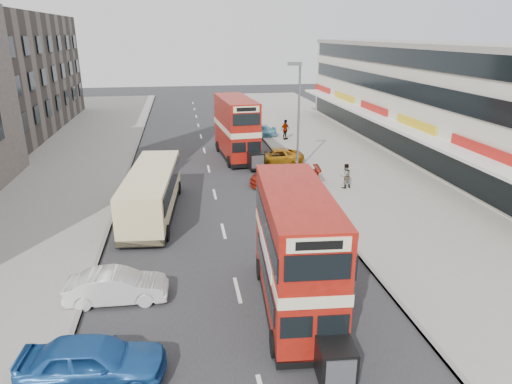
{
  "coord_description": "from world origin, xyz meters",
  "views": [
    {
      "loc": [
        -1.92,
        -14.27,
        10.03
      ],
      "look_at": [
        1.26,
        4.89,
        3.23
      ],
      "focal_mm": 31.88,
      "sensor_mm": 36.0,
      "label": 1
    }
  ],
  "objects_px": {
    "street_lamp": "(298,109)",
    "bus_main": "(296,252)",
    "car_right_b": "(275,157)",
    "coach": "(152,191)",
    "car_left_front": "(117,286)",
    "car_left_near": "(93,361)",
    "car_right_c": "(256,131)",
    "pedestrian_far": "(285,130)",
    "cyclist": "(256,161)",
    "car_right_a": "(284,176)",
    "pedestrian_near": "(345,176)",
    "bus_second": "(236,128)"
  },
  "relations": [
    {
      "from": "car_right_a",
      "to": "car_right_b",
      "type": "xyz_separation_m",
      "value": [
        0.43,
        5.47,
        -0.07
      ]
    },
    {
      "from": "car_left_front",
      "to": "pedestrian_near",
      "type": "distance_m",
      "value": 17.72
    },
    {
      "from": "car_right_c",
      "to": "street_lamp",
      "type": "bearing_deg",
      "value": 5.82
    },
    {
      "from": "street_lamp",
      "to": "coach",
      "type": "bearing_deg",
      "value": -145.73
    },
    {
      "from": "car_left_near",
      "to": "car_right_a",
      "type": "height_order",
      "value": "car_left_near"
    },
    {
      "from": "bus_second",
      "to": "coach",
      "type": "height_order",
      "value": "bus_second"
    },
    {
      "from": "car_left_near",
      "to": "pedestrian_near",
      "type": "bearing_deg",
      "value": -35.58
    },
    {
      "from": "bus_main",
      "to": "coach",
      "type": "bearing_deg",
      "value": -57.0
    },
    {
      "from": "car_right_c",
      "to": "cyclist",
      "type": "height_order",
      "value": "cyclist"
    },
    {
      "from": "bus_main",
      "to": "car_right_a",
      "type": "height_order",
      "value": "bus_main"
    },
    {
      "from": "car_left_near",
      "to": "pedestrian_far",
      "type": "relative_size",
      "value": 2.24
    },
    {
      "from": "bus_main",
      "to": "bus_second",
      "type": "height_order",
      "value": "bus_second"
    },
    {
      "from": "car_left_near",
      "to": "cyclist",
      "type": "xyz_separation_m",
      "value": [
        8.63,
        22.0,
        -0.11
      ]
    },
    {
      "from": "street_lamp",
      "to": "coach",
      "type": "relative_size",
      "value": 0.85
    },
    {
      "from": "street_lamp",
      "to": "bus_main",
      "type": "xyz_separation_m",
      "value": [
        -4.53,
        -17.64,
        -2.37
      ]
    },
    {
      "from": "coach",
      "to": "cyclist",
      "type": "relative_size",
      "value": 5.03
    },
    {
      "from": "car_right_b",
      "to": "car_left_front",
      "type": "bearing_deg",
      "value": -28.13
    },
    {
      "from": "coach",
      "to": "car_left_front",
      "type": "relative_size",
      "value": 2.45
    },
    {
      "from": "car_left_near",
      "to": "car_right_c",
      "type": "xyz_separation_m",
      "value": [
        10.43,
        32.82,
        -0.04
      ]
    },
    {
      "from": "street_lamp",
      "to": "cyclist",
      "type": "bearing_deg",
      "value": 150.97
    },
    {
      "from": "car_left_front",
      "to": "car_right_c",
      "type": "relative_size",
      "value": 0.95
    },
    {
      "from": "car_right_c",
      "to": "pedestrian_far",
      "type": "xyz_separation_m",
      "value": [
        2.59,
        -1.75,
        0.42
      ]
    },
    {
      "from": "bus_main",
      "to": "car_right_b",
      "type": "relative_size",
      "value": 1.85
    },
    {
      "from": "bus_second",
      "to": "car_right_a",
      "type": "xyz_separation_m",
      "value": [
        2.32,
        -8.08,
        -1.86
      ]
    },
    {
      "from": "bus_second",
      "to": "car_left_near",
      "type": "bearing_deg",
      "value": 68.64
    },
    {
      "from": "street_lamp",
      "to": "pedestrian_near",
      "type": "distance_m",
      "value": 6.33
    },
    {
      "from": "street_lamp",
      "to": "car_right_a",
      "type": "xyz_separation_m",
      "value": [
        -1.61,
        -3.08,
        -4.08
      ]
    },
    {
      "from": "car_right_a",
      "to": "pedestrian_near",
      "type": "bearing_deg",
      "value": 76.07
    },
    {
      "from": "car_right_b",
      "to": "car_left_near",
      "type": "bearing_deg",
      "value": -23.58
    },
    {
      "from": "car_left_front",
      "to": "car_right_c",
      "type": "distance_m",
      "value": 30.18
    },
    {
      "from": "car_right_c",
      "to": "cyclist",
      "type": "xyz_separation_m",
      "value": [
        -1.8,
        -10.81,
        -0.07
      ]
    },
    {
      "from": "car_right_a",
      "to": "cyclist",
      "type": "height_order",
      "value": "cyclist"
    },
    {
      "from": "car_right_c",
      "to": "car_right_b",
      "type": "bearing_deg",
      "value": 0.21
    },
    {
      "from": "bus_second",
      "to": "cyclist",
      "type": "xyz_separation_m",
      "value": [
        1.09,
        -3.43,
        -1.93
      ]
    },
    {
      "from": "pedestrian_far",
      "to": "bus_main",
      "type": "bearing_deg",
      "value": -135.98
    },
    {
      "from": "street_lamp",
      "to": "pedestrian_far",
      "type": "relative_size",
      "value": 4.18
    },
    {
      "from": "bus_second",
      "to": "pedestrian_near",
      "type": "bearing_deg",
      "value": 117.92
    },
    {
      "from": "car_left_near",
      "to": "car_right_b",
      "type": "distance_m",
      "value": 25.03
    },
    {
      "from": "car_right_c",
      "to": "pedestrian_far",
      "type": "bearing_deg",
      "value": 57.01
    },
    {
      "from": "car_left_front",
      "to": "pedestrian_far",
      "type": "xyz_separation_m",
      "value": [
        12.85,
        26.63,
        0.48
      ]
    },
    {
      "from": "bus_main",
      "to": "pedestrian_near",
      "type": "height_order",
      "value": "bus_main"
    },
    {
      "from": "coach",
      "to": "cyclist",
      "type": "xyz_separation_m",
      "value": [
        7.48,
        8.6,
        -0.85
      ]
    },
    {
      "from": "bus_main",
      "to": "car_right_a",
      "type": "xyz_separation_m",
      "value": [
        2.92,
        14.57,
        -1.71
      ]
    },
    {
      "from": "coach",
      "to": "cyclist",
      "type": "distance_m",
      "value": 11.42
    },
    {
      "from": "pedestrian_far",
      "to": "cyclist",
      "type": "bearing_deg",
      "value": -149.71
    },
    {
      "from": "car_left_front",
      "to": "car_right_a",
      "type": "distance_m",
      "value": 16.15
    },
    {
      "from": "coach",
      "to": "car_right_b",
      "type": "xyz_separation_m",
      "value": [
        9.13,
        9.42,
        -0.84
      ]
    },
    {
      "from": "bus_main",
      "to": "coach",
      "type": "xyz_separation_m",
      "value": [
        -5.78,
        10.62,
        -0.94
      ]
    },
    {
      "from": "bus_second",
      "to": "pedestrian_far",
      "type": "bearing_deg",
      "value": -139.18
    },
    {
      "from": "bus_main",
      "to": "car_left_front",
      "type": "relative_size",
      "value": 2.17
    }
  ]
}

